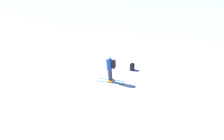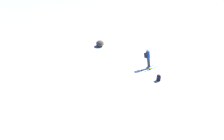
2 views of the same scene
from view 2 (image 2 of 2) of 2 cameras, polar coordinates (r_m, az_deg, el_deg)
ground_plane at (r=20.34m, az=9.27°, el=0.77°), size 300.00×300.00×0.00m
skier at (r=19.75m, az=9.38°, el=3.28°), size 1.33×1.81×1.89m
spare_backpack at (r=18.23m, az=12.07°, el=-2.03°), size 0.31×0.23×0.50m
exposed_boulder_0 at (r=24.70m, az=-3.17°, el=6.94°), size 1.00×0.85×0.65m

